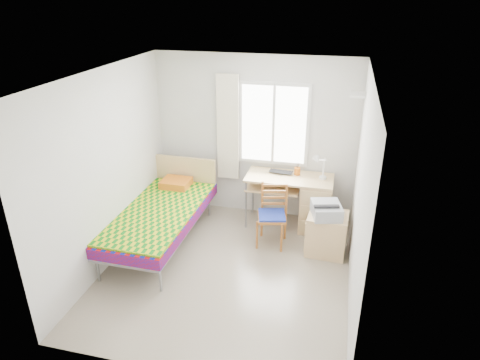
% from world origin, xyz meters
% --- Properties ---
extents(floor, '(3.50, 3.50, 0.00)m').
position_xyz_m(floor, '(0.00, 0.00, 0.00)').
color(floor, '#BCAD93').
rests_on(floor, ground).
extents(ceiling, '(3.50, 3.50, 0.00)m').
position_xyz_m(ceiling, '(0.00, 0.00, 2.60)').
color(ceiling, white).
rests_on(ceiling, wall_back).
extents(wall_back, '(3.20, 0.00, 3.20)m').
position_xyz_m(wall_back, '(0.00, 1.75, 1.30)').
color(wall_back, silver).
rests_on(wall_back, ground).
extents(wall_left, '(0.00, 3.50, 3.50)m').
position_xyz_m(wall_left, '(-1.60, 0.00, 1.30)').
color(wall_left, silver).
rests_on(wall_left, ground).
extents(wall_right, '(0.00, 3.50, 3.50)m').
position_xyz_m(wall_right, '(1.60, 0.00, 1.30)').
color(wall_right, silver).
rests_on(wall_right, ground).
extents(window, '(1.10, 0.04, 1.30)m').
position_xyz_m(window, '(0.30, 1.73, 1.55)').
color(window, white).
rests_on(window, wall_back).
extents(curtain, '(0.35, 0.05, 1.70)m').
position_xyz_m(curtain, '(-0.42, 1.68, 1.45)').
color(curtain, white).
rests_on(curtain, wall_back).
extents(floating_shelf, '(0.20, 0.32, 0.03)m').
position_xyz_m(floating_shelf, '(1.49, 1.40, 2.15)').
color(floating_shelf, white).
rests_on(floating_shelf, wall_right).
extents(bed, '(1.08, 2.26, 0.97)m').
position_xyz_m(bed, '(-1.12, 0.48, 0.47)').
color(bed, gray).
rests_on(bed, floor).
extents(desk, '(1.33, 0.61, 0.83)m').
position_xyz_m(desk, '(0.98, 1.42, 0.45)').
color(desk, '#E1C376').
rests_on(desk, floor).
extents(chair, '(0.48, 0.48, 0.92)m').
position_xyz_m(chair, '(0.47, 0.84, 0.52)').
color(chair, '#974B1D').
rests_on(chair, floor).
extents(cabinet, '(0.58, 0.52, 0.60)m').
position_xyz_m(cabinet, '(1.26, 0.77, 0.30)').
color(cabinet, tan).
rests_on(cabinet, floor).
extents(printer, '(0.48, 0.52, 0.19)m').
position_xyz_m(printer, '(1.23, 0.73, 0.69)').
color(printer, '#A0A2A7').
rests_on(printer, cabinet).
extents(laptop, '(0.39, 0.27, 0.03)m').
position_xyz_m(laptop, '(0.46, 1.48, 0.85)').
color(laptop, black).
rests_on(laptop, desk).
extents(pen_cup, '(0.11, 0.11, 0.12)m').
position_xyz_m(pen_cup, '(0.72, 1.53, 0.89)').
color(pen_cup, '#CF6517').
rests_on(pen_cup, desk).
extents(task_lamp, '(0.23, 0.33, 0.43)m').
position_xyz_m(task_lamp, '(1.06, 1.35, 1.10)').
color(task_lamp, white).
rests_on(task_lamp, desk).
extents(book, '(0.22, 0.28, 0.02)m').
position_xyz_m(book, '(0.41, 1.43, 0.59)').
color(book, gray).
rests_on(book, desk).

